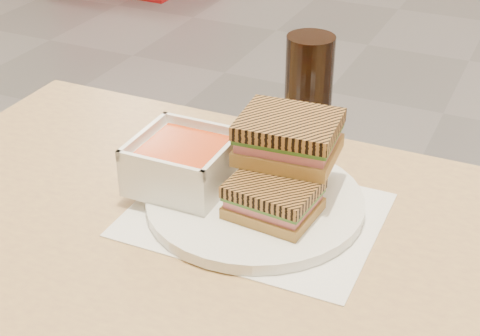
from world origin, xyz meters
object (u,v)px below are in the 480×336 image
at_px(plate, 255,202).
at_px(panini_lower, 273,198).
at_px(cola_glass, 309,85).
at_px(soup_bowl, 184,164).

height_order(plate, panini_lower, panini_lower).
xyz_separation_m(plate, cola_glass, (-0.02, 0.24, 0.07)).
distance_m(soup_bowl, cola_glass, 0.27).
bearing_deg(panini_lower, soup_bowl, 173.26).
height_order(soup_bowl, cola_glass, cola_glass).
xyz_separation_m(soup_bowl, panini_lower, (0.14, -0.02, -0.01)).
relative_size(plate, panini_lower, 2.53).
bearing_deg(soup_bowl, panini_lower, -6.74).
bearing_deg(cola_glass, plate, -86.31).
height_order(soup_bowl, panini_lower, soup_bowl).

